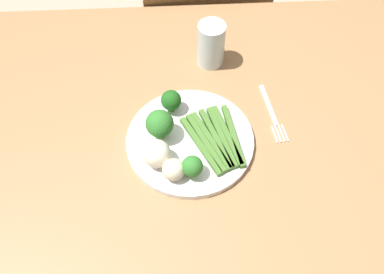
{
  "coord_description": "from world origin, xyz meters",
  "views": [
    {
      "loc": [
        0.02,
        0.52,
        1.46
      ],
      "look_at": [
        -0.0,
        0.05,
        0.77
      ],
      "focal_mm": 36.94,
      "sensor_mm": 36.0,
      "label": 1
    }
  ],
  "objects_px": {
    "chair": "(202,39)",
    "water_glass": "(211,44)",
    "broccoli_back": "(171,101)",
    "cauliflower_mid": "(157,154)",
    "broccoli_front_left": "(194,166)",
    "cauliflower_near_center": "(174,170)",
    "dining_table": "(189,151)",
    "broccoli_right": "(160,124)",
    "fork": "(272,113)",
    "asparagus_bundle": "(216,139)",
    "plate": "(192,140)"
  },
  "relations": [
    {
      "from": "chair",
      "to": "water_glass",
      "type": "relative_size",
      "value": 7.78
    },
    {
      "from": "broccoli_back",
      "to": "water_glass",
      "type": "xyz_separation_m",
      "value": [
        -0.1,
        -0.16,
        0.01
      ]
    },
    {
      "from": "cauliflower_mid",
      "to": "broccoli_front_left",
      "type": "bearing_deg",
      "value": 155.14
    },
    {
      "from": "water_glass",
      "to": "cauliflower_near_center",
      "type": "bearing_deg",
      "value": 73.08
    },
    {
      "from": "dining_table",
      "to": "cauliflower_mid",
      "type": "bearing_deg",
      "value": 56.03
    },
    {
      "from": "broccoli_right",
      "to": "fork",
      "type": "distance_m",
      "value": 0.26
    },
    {
      "from": "chair",
      "to": "asparagus_bundle",
      "type": "xyz_separation_m",
      "value": [
        0.02,
        0.61,
        0.27
      ]
    },
    {
      "from": "dining_table",
      "to": "chair",
      "type": "height_order",
      "value": "chair"
    },
    {
      "from": "plate",
      "to": "asparagus_bundle",
      "type": "relative_size",
      "value": 1.56
    },
    {
      "from": "chair",
      "to": "plate",
      "type": "relative_size",
      "value": 3.18
    },
    {
      "from": "asparagus_bundle",
      "to": "broccoli_front_left",
      "type": "height_order",
      "value": "broccoli_front_left"
    },
    {
      "from": "plate",
      "to": "water_glass",
      "type": "distance_m",
      "value": 0.25
    },
    {
      "from": "broccoli_front_left",
      "to": "broccoli_back",
      "type": "bearing_deg",
      "value": -76.33
    },
    {
      "from": "asparagus_bundle",
      "to": "dining_table",
      "type": "bearing_deg",
      "value": 23.23
    },
    {
      "from": "cauliflower_near_center",
      "to": "cauliflower_mid",
      "type": "bearing_deg",
      "value": -47.26
    },
    {
      "from": "chair",
      "to": "asparagus_bundle",
      "type": "height_order",
      "value": "chair"
    },
    {
      "from": "plate",
      "to": "asparagus_bundle",
      "type": "height_order",
      "value": "asparagus_bundle"
    },
    {
      "from": "broccoli_right",
      "to": "chair",
      "type": "bearing_deg",
      "value": -102.96
    },
    {
      "from": "cauliflower_mid",
      "to": "asparagus_bundle",
      "type": "bearing_deg",
      "value": -160.79
    },
    {
      "from": "plate",
      "to": "broccoli_back",
      "type": "relative_size",
      "value": 4.95
    },
    {
      "from": "chair",
      "to": "broccoli_front_left",
      "type": "xyz_separation_m",
      "value": [
        0.07,
        0.69,
        0.29
      ]
    },
    {
      "from": "broccoli_front_left",
      "to": "cauliflower_near_center",
      "type": "distance_m",
      "value": 0.04
    },
    {
      "from": "broccoli_right",
      "to": "cauliflower_mid",
      "type": "bearing_deg",
      "value": 83.33
    },
    {
      "from": "broccoli_right",
      "to": "broccoli_back",
      "type": "bearing_deg",
      "value": -109.74
    },
    {
      "from": "cauliflower_near_center",
      "to": "fork",
      "type": "bearing_deg",
      "value": -145.69
    },
    {
      "from": "broccoli_front_left",
      "to": "water_glass",
      "type": "bearing_deg",
      "value": -100.34
    },
    {
      "from": "dining_table",
      "to": "water_glass",
      "type": "distance_m",
      "value": 0.27
    },
    {
      "from": "chair",
      "to": "cauliflower_near_center",
      "type": "xyz_separation_m",
      "value": [
        0.11,
        0.69,
        0.29
      ]
    },
    {
      "from": "broccoli_back",
      "to": "chair",
      "type": "bearing_deg",
      "value": -102.03
    },
    {
      "from": "cauliflower_near_center",
      "to": "fork",
      "type": "relative_size",
      "value": 0.28
    },
    {
      "from": "asparagus_bundle",
      "to": "fork",
      "type": "height_order",
      "value": "asparagus_bundle"
    },
    {
      "from": "asparagus_bundle",
      "to": "broccoli_right",
      "type": "bearing_deg",
      "value": 60.56
    },
    {
      "from": "broccoli_front_left",
      "to": "fork",
      "type": "distance_m",
      "value": 0.24
    },
    {
      "from": "asparagus_bundle",
      "to": "water_glass",
      "type": "height_order",
      "value": "water_glass"
    },
    {
      "from": "chair",
      "to": "fork",
      "type": "bearing_deg",
      "value": 98.07
    },
    {
      "from": "asparagus_bundle",
      "to": "broccoli_front_left",
      "type": "distance_m",
      "value": 0.1
    },
    {
      "from": "chair",
      "to": "broccoli_back",
      "type": "height_order",
      "value": "chair"
    },
    {
      "from": "chair",
      "to": "broccoli_right",
      "type": "bearing_deg",
      "value": 72.88
    },
    {
      "from": "asparagus_bundle",
      "to": "broccoli_right",
      "type": "height_order",
      "value": "broccoli_right"
    },
    {
      "from": "broccoli_right",
      "to": "cauliflower_near_center",
      "type": "distance_m",
      "value": 0.1
    },
    {
      "from": "broccoli_back",
      "to": "broccoli_right",
      "type": "height_order",
      "value": "broccoli_right"
    },
    {
      "from": "plate",
      "to": "asparagus_bundle",
      "type": "bearing_deg",
      "value": 169.82
    },
    {
      "from": "asparagus_bundle",
      "to": "cauliflower_mid",
      "type": "relative_size",
      "value": 3.02
    },
    {
      "from": "chair",
      "to": "fork",
      "type": "relative_size",
      "value": 5.24
    },
    {
      "from": "dining_table",
      "to": "asparagus_bundle",
      "type": "bearing_deg",
      "value": 132.71
    },
    {
      "from": "plate",
      "to": "cauliflower_mid",
      "type": "distance_m",
      "value": 0.1
    },
    {
      "from": "fork",
      "to": "water_glass",
      "type": "relative_size",
      "value": 1.48
    },
    {
      "from": "chair",
      "to": "plate",
      "type": "xyz_separation_m",
      "value": [
        0.07,
        0.6,
        0.26
      ]
    },
    {
      "from": "chair",
      "to": "water_glass",
      "type": "xyz_separation_m",
      "value": [
        0.01,
        0.36,
        0.31
      ]
    },
    {
      "from": "chair",
      "to": "broccoli_back",
      "type": "bearing_deg",
      "value": 73.81
    }
  ]
}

